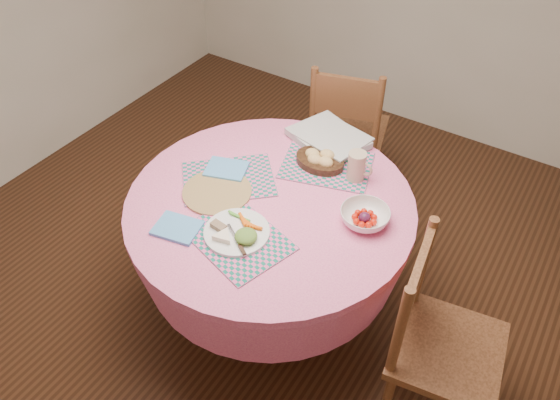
{
  "coord_description": "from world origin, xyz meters",
  "views": [
    {
      "loc": [
        0.96,
        -1.41,
        2.32
      ],
      "look_at": [
        0.05,
        0.0,
        0.78
      ],
      "focal_mm": 35.0,
      "sensor_mm": 36.0,
      "label": 1
    }
  ],
  "objects_px": {
    "wicker_trivet": "(217,192)",
    "fruit_bowl": "(365,217)",
    "chair_back": "(347,130)",
    "latte_mug": "(357,166)",
    "chair_right": "(437,339)",
    "bread_bowl": "(320,159)",
    "dinner_plate": "(237,232)",
    "dining_table": "(271,233)"
  },
  "relations": [
    {
      "from": "bread_bowl",
      "to": "latte_mug",
      "type": "bearing_deg",
      "value": 0.56
    },
    {
      "from": "chair_right",
      "to": "chair_back",
      "type": "distance_m",
      "value": 1.42
    },
    {
      "from": "chair_right",
      "to": "dinner_plate",
      "type": "distance_m",
      "value": 0.88
    },
    {
      "from": "fruit_bowl",
      "to": "dinner_plate",
      "type": "bearing_deg",
      "value": -138.59
    },
    {
      "from": "dining_table",
      "to": "dinner_plate",
      "type": "distance_m",
      "value": 0.32
    },
    {
      "from": "chair_back",
      "to": "latte_mug",
      "type": "height_order",
      "value": "chair_back"
    },
    {
      "from": "bread_bowl",
      "to": "wicker_trivet",
      "type": "bearing_deg",
      "value": -124.36
    },
    {
      "from": "wicker_trivet",
      "to": "fruit_bowl",
      "type": "distance_m",
      "value": 0.64
    },
    {
      "from": "wicker_trivet",
      "to": "fruit_bowl",
      "type": "xyz_separation_m",
      "value": [
        0.61,
        0.18,
        0.02
      ]
    },
    {
      "from": "chair_right",
      "to": "dinner_plate",
      "type": "bearing_deg",
      "value": 93.11
    },
    {
      "from": "dining_table",
      "to": "chair_right",
      "type": "height_order",
      "value": "chair_right"
    },
    {
      "from": "chair_right",
      "to": "chair_back",
      "type": "bearing_deg",
      "value": 33.37
    },
    {
      "from": "wicker_trivet",
      "to": "fruit_bowl",
      "type": "bearing_deg",
      "value": 16.48
    },
    {
      "from": "chair_right",
      "to": "dinner_plate",
      "type": "xyz_separation_m",
      "value": [
        -0.82,
        -0.17,
        0.29
      ]
    },
    {
      "from": "chair_right",
      "to": "latte_mug",
      "type": "height_order",
      "value": "chair_right"
    },
    {
      "from": "chair_back",
      "to": "latte_mug",
      "type": "bearing_deg",
      "value": 102.9
    },
    {
      "from": "dining_table",
      "to": "chair_right",
      "type": "relative_size",
      "value": 1.33
    },
    {
      "from": "chair_back",
      "to": "latte_mug",
      "type": "xyz_separation_m",
      "value": [
        0.36,
        -0.66,
        0.34
      ]
    },
    {
      "from": "latte_mug",
      "to": "dining_table",
      "type": "bearing_deg",
      "value": -126.23
    },
    {
      "from": "dinner_plate",
      "to": "dining_table",
      "type": "bearing_deg",
      "value": 91.25
    },
    {
      "from": "wicker_trivet",
      "to": "bread_bowl",
      "type": "xyz_separation_m",
      "value": [
        0.28,
        0.41,
        0.03
      ]
    },
    {
      "from": "dining_table",
      "to": "latte_mug",
      "type": "relative_size",
      "value": 9.2
    },
    {
      "from": "chair_back",
      "to": "dining_table",
      "type": "bearing_deg",
      "value": 81.17
    },
    {
      "from": "dinner_plate",
      "to": "bread_bowl",
      "type": "relative_size",
      "value": 1.15
    },
    {
      "from": "chair_back",
      "to": "wicker_trivet",
      "type": "relative_size",
      "value": 3.1
    },
    {
      "from": "dinner_plate",
      "to": "bread_bowl",
      "type": "height_order",
      "value": "bread_bowl"
    },
    {
      "from": "chair_back",
      "to": "wicker_trivet",
      "type": "distance_m",
      "value": 1.1
    },
    {
      "from": "dinner_plate",
      "to": "bread_bowl",
      "type": "distance_m",
      "value": 0.57
    },
    {
      "from": "bread_bowl",
      "to": "fruit_bowl",
      "type": "xyz_separation_m",
      "value": [
        0.34,
        -0.22,
        -0.0
      ]
    },
    {
      "from": "bread_bowl",
      "to": "fruit_bowl",
      "type": "distance_m",
      "value": 0.4
    },
    {
      "from": "latte_mug",
      "to": "wicker_trivet",
      "type": "bearing_deg",
      "value": -138.44
    },
    {
      "from": "bread_bowl",
      "to": "fruit_bowl",
      "type": "relative_size",
      "value": 1.04
    },
    {
      "from": "fruit_bowl",
      "to": "chair_right",
      "type": "bearing_deg",
      "value": -21.97
    },
    {
      "from": "dining_table",
      "to": "dinner_plate",
      "type": "xyz_separation_m",
      "value": [
        0.01,
        -0.24,
        0.22
      ]
    },
    {
      "from": "wicker_trivet",
      "to": "fruit_bowl",
      "type": "height_order",
      "value": "fruit_bowl"
    },
    {
      "from": "dinner_plate",
      "to": "chair_back",
      "type": "bearing_deg",
      "value": 96.08
    },
    {
      "from": "chair_back",
      "to": "bread_bowl",
      "type": "distance_m",
      "value": 0.75
    },
    {
      "from": "chair_back",
      "to": "bread_bowl",
      "type": "height_order",
      "value": "chair_back"
    },
    {
      "from": "chair_right",
      "to": "bread_bowl",
      "type": "xyz_separation_m",
      "value": [
        -0.77,
        0.4,
        0.3
      ]
    },
    {
      "from": "dinner_plate",
      "to": "fruit_bowl",
      "type": "bearing_deg",
      "value": 41.41
    },
    {
      "from": "chair_right",
      "to": "bread_bowl",
      "type": "bearing_deg",
      "value": 54.03
    },
    {
      "from": "wicker_trivet",
      "to": "bread_bowl",
      "type": "relative_size",
      "value": 1.3
    }
  ]
}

